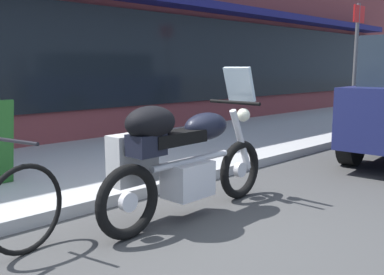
# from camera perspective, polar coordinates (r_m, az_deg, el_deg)

# --- Properties ---
(ground_plane) EXTENTS (80.00, 80.00, 0.00)m
(ground_plane) POSITION_cam_1_polar(r_m,az_deg,el_deg) (3.70, 0.59, -12.61)
(ground_plane) COLOR #3D3D3D
(storefront_building) EXTENTS (19.60, 0.90, 5.59)m
(storefront_building) POSITION_cam_1_polar(r_m,az_deg,el_deg) (10.79, 6.04, 16.54)
(storefront_building) COLOR brown
(storefront_building) RESTS_ON ground_plane
(sidewalk_curb) EXTENTS (30.00, 3.20, 0.12)m
(sidewalk_curb) POSITION_cam_1_polar(r_m,az_deg,el_deg) (12.58, 21.47, 2.65)
(sidewalk_curb) COLOR #A3A3A3
(sidewalk_curb) RESTS_ON ground_plane
(touring_motorcycle) EXTENTS (2.13, 0.62, 1.39)m
(touring_motorcycle) POSITION_cam_1_polar(r_m,az_deg,el_deg) (3.87, -1.74, -2.33)
(touring_motorcycle) COLOR black
(touring_motorcycle) RESTS_ON ground_plane
(parking_sign_pole) EXTENTS (0.44, 0.07, 2.47)m
(parking_sign_pole) POSITION_cam_1_polar(r_m,az_deg,el_deg) (9.08, 20.97, 9.99)
(parking_sign_pole) COLOR #59595B
(parking_sign_pole) RESTS_ON sidewalk_curb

